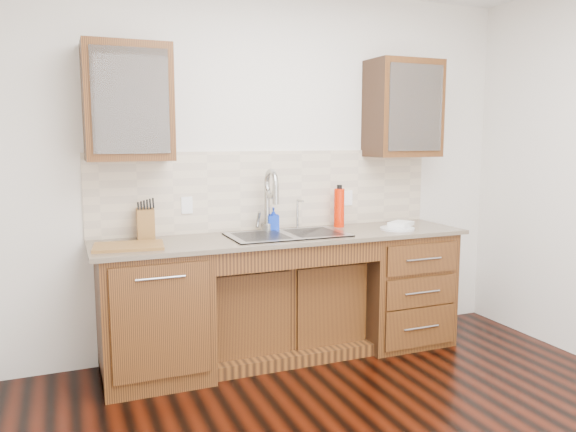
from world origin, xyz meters
name	(u,v)px	position (x,y,z in m)	size (l,w,h in m)	color
wall_back	(268,171)	(0.00, 1.80, 1.35)	(4.00, 0.10, 2.70)	silver
base_cabinet_left	(154,313)	(-0.95, 1.44, 0.44)	(0.70, 0.62, 0.88)	#593014
base_cabinet_center	(281,307)	(0.00, 1.53, 0.35)	(1.20, 0.44, 0.70)	#593014
base_cabinet_right	(397,285)	(0.95, 1.44, 0.44)	(0.70, 0.62, 0.88)	#593014
countertop	(287,237)	(0.00, 1.43, 0.90)	(2.70, 0.65, 0.03)	#84705B
backsplash	(271,190)	(0.00, 1.74, 1.21)	(2.70, 0.02, 0.59)	beige
sink	(287,247)	(0.00, 1.41, 0.83)	(0.84, 0.46, 0.19)	#9E9EA5
faucet	(267,204)	(-0.07, 1.64, 1.11)	(0.04, 0.04, 0.40)	#999993
filter_tap	(298,213)	(0.18, 1.65, 1.03)	(0.02, 0.02, 0.24)	#999993
upper_cabinet_left	(128,103)	(-1.05, 1.58, 1.83)	(0.55, 0.34, 0.75)	#593014
upper_cabinet_right	(403,109)	(1.05, 1.58, 1.83)	(0.55, 0.34, 0.75)	#593014
outlet_left	(187,205)	(-0.65, 1.73, 1.12)	(0.08, 0.01, 0.12)	white
outlet_right	(348,198)	(0.65, 1.73, 1.12)	(0.08, 0.01, 0.12)	white
soap_bottle	(273,219)	(-0.02, 1.63, 1.00)	(0.08, 0.08, 0.18)	#0D30BB
water_bottle	(339,208)	(0.52, 1.62, 1.06)	(0.08, 0.08, 0.30)	red
plate	(397,228)	(0.87, 1.33, 0.92)	(0.26, 0.26, 0.01)	silver
dish_towel	(401,224)	(0.94, 1.40, 0.94)	(0.19, 0.14, 0.03)	#ECF1C7
knife_block	(146,224)	(-0.95, 1.65, 1.01)	(0.11, 0.19, 0.21)	brown
cutting_board	(129,246)	(-1.10, 1.37, 0.92)	(0.43, 0.30, 0.02)	olive
cup_left_a	(110,111)	(-1.16, 1.58, 1.77)	(0.11, 0.11, 0.09)	white
cup_left_b	(134,112)	(-1.01, 1.58, 1.77)	(0.09, 0.09, 0.08)	white
cup_right_a	(387,116)	(0.91, 1.58, 1.77)	(0.11, 0.11, 0.09)	silver
cup_right_b	(407,116)	(1.09, 1.58, 1.77)	(0.10, 0.10, 0.09)	white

